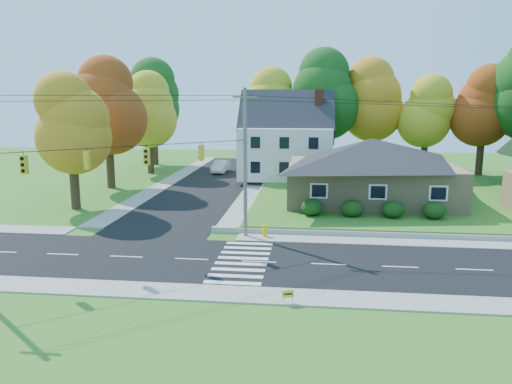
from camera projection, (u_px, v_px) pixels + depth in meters
ground at (259, 262)px, 28.91m from camera, size 120.00×120.00×0.00m
road_main at (259, 262)px, 28.90m from camera, size 90.00×8.00×0.02m
road_cross at (213, 183)px, 55.16m from camera, size 8.00×44.00×0.02m
sidewalk_north at (267, 237)px, 33.78m from camera, size 90.00×2.00×0.08m
sidewalk_south at (248, 295)px, 24.02m from camera, size 90.00×2.00×0.08m
lawn at (417, 193)px, 47.88m from camera, size 30.00×30.00×0.50m
ranch_house at (371, 169)px, 42.99m from camera, size 14.60×10.60×5.40m
colonial_house at (287, 141)px, 55.34m from camera, size 10.40×8.40×9.60m
hedge_row at (372, 209)px, 37.41m from camera, size 10.70×1.70×1.27m
traffic_infrastructure at (259, 171)px, 29.27m from camera, size 38.10×10.66×10.00m
tree_lot_0 at (273, 105)px, 60.72m from camera, size 6.72×6.72×12.51m
tree_lot_1 at (323, 95)px, 58.82m from camera, size 7.84×7.84×14.60m
tree_lot_2 at (374, 100)px, 59.25m from camera, size 7.28×7.28×13.56m
tree_lot_3 at (427, 112)px, 57.84m from camera, size 6.16×6.16×11.47m
tree_lot_4 at (484, 106)px, 56.07m from camera, size 6.72×6.72×12.51m
tree_west_0 at (70, 124)px, 41.16m from camera, size 6.16×6.16×11.47m
tree_west_1 at (107, 106)px, 50.78m from camera, size 7.28×7.28×13.56m
tree_west_2 at (149, 110)px, 60.54m from camera, size 6.72×6.72×12.51m
tree_west_3 at (153, 98)px, 68.32m from camera, size 7.84×7.84×14.60m
white_car at (221, 167)px, 62.36m from camera, size 1.72×4.58×1.49m
fire_hydrant at (265, 231)px, 33.86m from camera, size 0.50×0.40×0.90m
yard_sign at (288, 294)px, 22.96m from camera, size 0.53×0.18×0.69m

